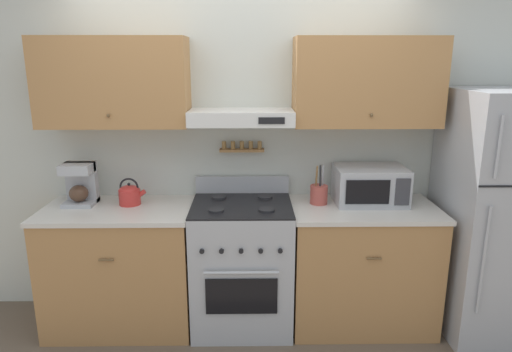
{
  "coord_description": "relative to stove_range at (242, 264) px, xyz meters",
  "views": [
    {
      "loc": [
        0.06,
        -2.82,
        1.98
      ],
      "look_at": [
        0.1,
        0.27,
        1.18
      ],
      "focal_mm": 32.0,
      "sensor_mm": 36.0,
      "label": 1
    }
  ],
  "objects": [
    {
      "name": "stove_range",
      "position": [
        0.0,
        0.0,
        0.0
      ],
      "size": [
        0.73,
        0.67,
        1.09
      ],
      "color": "#ADAFB5",
      "rests_on": "ground_plane"
    },
    {
      "name": "counter_left",
      "position": [
        -0.91,
        0.01,
        -0.02
      ],
      "size": [
        1.08,
        0.66,
        0.93
      ],
      "color": "#AD7A47",
      "rests_on": "ground_plane"
    },
    {
      "name": "counter_right",
      "position": [
        0.9,
        0.01,
        -0.02
      ],
      "size": [
        1.07,
        0.66,
        0.93
      ],
      "color": "#AD7A47",
      "rests_on": "ground_plane"
    },
    {
      "name": "tea_kettle",
      "position": [
        -0.83,
        0.09,
        0.53
      ],
      "size": [
        0.2,
        0.16,
        0.2
      ],
      "color": "red",
      "rests_on": "counter_left"
    },
    {
      "name": "refrigerator",
      "position": [
        1.85,
        -0.06,
        0.41
      ],
      "size": [
        0.73,
        0.78,
        1.78
      ],
      "color": "#ADAFB5",
      "rests_on": "ground_plane"
    },
    {
      "name": "utensil_crock",
      "position": [
        0.57,
        0.09,
        0.52
      ],
      "size": [
        0.13,
        0.13,
        0.29
      ],
      "color": "#B24C42",
      "rests_on": "counter_right"
    },
    {
      "name": "coffee_maker",
      "position": [
        -1.19,
        0.11,
        0.6
      ],
      "size": [
        0.22,
        0.21,
        0.31
      ],
      "color": "#ADAFB5",
      "rests_on": "counter_left"
    },
    {
      "name": "microwave",
      "position": [
        0.95,
        0.11,
        0.58
      ],
      "size": [
        0.52,
        0.37,
        0.27
      ],
      "color": "#ADAFB5",
      "rests_on": "counter_right"
    },
    {
      "name": "ground_plane",
      "position": [
        0.0,
        -0.33,
        -0.48
      ],
      "size": [
        16.0,
        16.0,
        0.0
      ],
      "primitive_type": "plane",
      "color": "brown"
    },
    {
      "name": "wall_back",
      "position": [
        -0.0,
        0.3,
        0.95
      ],
      "size": [
        5.2,
        0.46,
        2.55
      ],
      "color": "silver",
      "rests_on": "ground_plane"
    }
  ]
}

